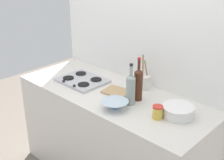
# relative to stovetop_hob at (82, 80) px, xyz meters

# --- Properties ---
(counter_block) EXTENTS (1.80, 0.70, 0.90)m
(counter_block) POSITION_rel_stovetop_hob_xyz_m (0.37, 0.02, -0.46)
(counter_block) COLOR silver
(counter_block) RESTS_ON ground
(backsplash_panel) EXTENTS (1.90, 0.06, 2.41)m
(backsplash_panel) POSITION_rel_stovetop_hob_xyz_m (0.37, 0.40, 0.29)
(backsplash_panel) COLOR white
(backsplash_panel) RESTS_ON ground
(stovetop_hob) EXTENTS (0.42, 0.34, 0.04)m
(stovetop_hob) POSITION_rel_stovetop_hob_xyz_m (0.00, 0.00, 0.00)
(stovetop_hob) COLOR #B2B2B7
(stovetop_hob) RESTS_ON counter_block
(plate_stack) EXTENTS (0.24, 0.24, 0.08)m
(plate_stack) POSITION_rel_stovetop_hob_xyz_m (0.99, 0.07, 0.03)
(plate_stack) COLOR white
(plate_stack) RESTS_ON counter_block
(wine_bottle_leftmost) EXTENTS (0.07, 0.07, 0.34)m
(wine_bottle_leftmost) POSITION_rel_stovetop_hob_xyz_m (0.61, -0.03, 0.12)
(wine_bottle_leftmost) COLOR gray
(wine_bottle_leftmost) RESTS_ON counter_block
(wine_bottle_mid_left) EXTENTS (0.07, 0.07, 0.36)m
(wine_bottle_mid_left) POSITION_rel_stovetop_hob_xyz_m (0.61, 0.07, 0.13)
(wine_bottle_mid_left) COLOR #472314
(wine_bottle_mid_left) RESTS_ON counter_block
(mixing_bowl) EXTENTS (0.21, 0.21, 0.07)m
(mixing_bowl) POSITION_rel_stovetop_hob_xyz_m (0.58, -0.17, 0.02)
(mixing_bowl) COLOR silver
(mixing_bowl) RESTS_ON counter_block
(utensil_crock) EXTENTS (0.09, 0.09, 0.31)m
(utensil_crock) POSITION_rel_stovetop_hob_xyz_m (0.51, 0.28, 0.05)
(utensil_crock) COLOR silver
(utensil_crock) RESTS_ON counter_block
(condiment_jar_front) EXTENTS (0.08, 0.08, 0.10)m
(condiment_jar_front) POSITION_rel_stovetop_hob_xyz_m (0.90, -0.06, 0.04)
(condiment_jar_front) COLOR gold
(condiment_jar_front) RESTS_ON counter_block
(cutting_board) EXTENTS (0.25, 0.21, 0.02)m
(cutting_board) POSITION_rel_stovetop_hob_xyz_m (0.39, 0.05, -0.00)
(cutting_board) COLOR tan
(cutting_board) RESTS_ON counter_block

